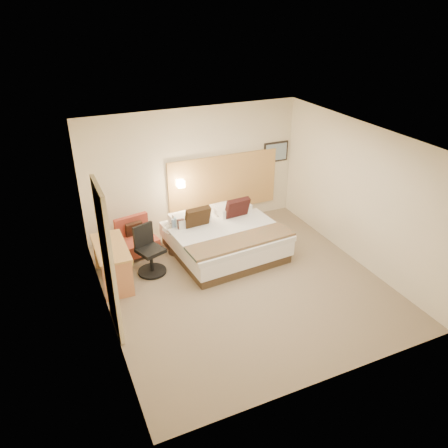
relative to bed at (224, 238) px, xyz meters
name	(u,v)px	position (x,y,z in m)	size (l,w,h in m)	color
floor	(243,284)	(-0.13, -1.16, -0.34)	(4.80, 5.00, 0.02)	#7B6A53
ceiling	(247,139)	(-0.13, -1.16, 2.38)	(4.80, 5.00, 0.02)	silver
wall_back	(193,170)	(-0.13, 1.35, 1.02)	(4.80, 0.02, 2.70)	beige
wall_front	(336,301)	(-0.13, -3.67, 1.02)	(4.80, 0.02, 2.70)	beige
wall_left	(100,247)	(-2.54, -1.16, 1.02)	(0.02, 5.00, 2.70)	beige
wall_right	(359,194)	(2.28, -1.16, 1.02)	(0.02, 5.00, 2.70)	beige
headboard_panel	(224,183)	(0.57, 1.31, 0.62)	(2.60, 0.04, 1.30)	tan
art_frame	(276,152)	(1.89, 1.32, 1.17)	(0.62, 0.03, 0.47)	black
art_canvas	(276,152)	(1.89, 1.30, 1.17)	(0.54, 0.01, 0.39)	gray
lamp_arm	(180,183)	(-0.48, 1.26, 0.82)	(0.02, 0.02, 0.12)	white
lamp_shade	(181,184)	(-0.48, 1.20, 0.82)	(0.15, 0.15, 0.15)	#F4E3BE
curtain	(108,262)	(-2.49, -1.41, 0.89)	(0.06, 0.90, 2.42)	beige
bottle_a	(173,224)	(-0.94, 0.38, 0.34)	(0.06, 0.06, 0.20)	#86A6D0
bottle_b	(175,222)	(-0.88, 0.43, 0.34)	(0.06, 0.06, 0.20)	#97CBEA
menu_folder	(181,224)	(-0.81, 0.29, 0.35)	(0.13, 0.05, 0.22)	#3A1B18
bed	(224,238)	(0.00, 0.00, 0.00)	(2.21, 2.16, 1.01)	#443322
lounge_chair	(137,240)	(-1.62, 0.71, -0.03)	(0.81, 0.74, 0.74)	#9C8249
side_table	(176,240)	(-0.90, 0.36, -0.01)	(0.56, 0.56, 0.57)	silver
desk	(113,254)	(-2.24, -0.14, 0.26)	(0.57, 1.21, 0.75)	#B78748
desk_chair	(149,254)	(-1.57, -0.09, 0.06)	(0.69, 0.69, 0.95)	black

